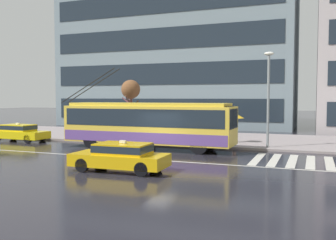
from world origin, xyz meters
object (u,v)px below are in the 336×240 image
object	(u,v)px
taxi_oncoming_near	(121,155)
street_tree_bare	(131,91)
pedestrian_at_shelter	(204,128)
taxi_queued_behind_bus	(19,132)
street_lamp	(268,90)
pedestrian_walking_past	(236,119)
trolleybus	(148,124)
pedestrian_approaching_curb	(154,119)

from	to	relation	value
taxi_oncoming_near	street_tree_bare	bearing A→B (deg)	114.85
taxi_oncoming_near	pedestrian_at_shelter	xyz separation A→B (m)	(0.71, 11.10, 0.41)
taxi_queued_behind_bus	street_lamp	world-z (taller)	street_lamp
taxi_oncoming_near	street_lamp	xyz separation A→B (m)	(5.34, 9.76, 3.06)
pedestrian_at_shelter	pedestrian_walking_past	xyz separation A→B (m)	(2.21, 0.47, 0.69)
pedestrian_walking_past	trolleybus	bearing A→B (deg)	-138.11
trolleybus	pedestrian_walking_past	xyz separation A→B (m)	(4.84, 4.34, 0.17)
pedestrian_at_shelter	street_lamp	size ratio (longest dim) A/B	0.27
trolleybus	taxi_oncoming_near	distance (m)	7.54
taxi_oncoming_near	pedestrian_walking_past	xyz separation A→B (m)	(2.93, 11.57, 1.10)
trolleybus	pedestrian_at_shelter	distance (m)	4.71
pedestrian_approaching_curb	trolleybus	bearing A→B (deg)	-75.36
pedestrian_walking_past	street_lamp	bearing A→B (deg)	-36.94
pedestrian_approaching_curb	street_tree_bare	size ratio (longest dim) A/B	0.44
taxi_oncoming_near	street_lamp	world-z (taller)	street_lamp
street_tree_bare	taxi_queued_behind_bus	bearing A→B (deg)	-147.01
taxi_oncoming_near	street_lamp	distance (m)	11.54
pedestrian_walking_past	street_tree_bare	distance (m)	8.83
taxi_queued_behind_bus	street_lamp	distance (m)	18.50
trolleybus	pedestrian_at_shelter	xyz separation A→B (m)	(2.62, 3.87, -0.52)
trolleybus	street_lamp	xyz separation A→B (m)	(7.25, 2.53, 2.13)
pedestrian_walking_past	street_lamp	distance (m)	3.60
pedestrian_approaching_curb	pedestrian_walking_past	xyz separation A→B (m)	(5.54, 1.64, 0.04)
pedestrian_at_shelter	pedestrian_approaching_curb	xyz separation A→B (m)	(-3.33, -1.17, 0.65)
pedestrian_at_shelter	street_tree_bare	bearing A→B (deg)	170.39
taxi_oncoming_near	pedestrian_approaching_curb	world-z (taller)	pedestrian_approaching_curb
taxi_queued_behind_bus	taxi_oncoming_near	size ratio (longest dim) A/B	1.03
taxi_oncoming_near	pedestrian_approaching_curb	distance (m)	10.33
pedestrian_approaching_curb	street_lamp	world-z (taller)	street_lamp
taxi_oncoming_near	pedestrian_walking_past	world-z (taller)	pedestrian_walking_past
taxi_queued_behind_bus	taxi_oncoming_near	xyz separation A→B (m)	(12.77, -7.56, 0.00)
pedestrian_at_shelter	street_tree_bare	distance (m)	6.99
pedestrian_walking_past	street_lamp	size ratio (longest dim) A/B	0.33
taxi_queued_behind_bus	pedestrian_at_shelter	xyz separation A→B (m)	(13.48, 3.55, 0.41)
pedestrian_at_shelter	pedestrian_approaching_curb	bearing A→B (deg)	-160.64
pedestrian_approaching_curb	street_tree_bare	bearing A→B (deg)	143.41
trolleybus	pedestrian_approaching_curb	distance (m)	2.79
pedestrian_walking_past	street_tree_bare	xyz separation A→B (m)	(-8.57, 0.61, 2.02)
taxi_oncoming_near	pedestrian_approaching_curb	bearing A→B (deg)	104.75
pedestrian_approaching_curb	street_tree_bare	xyz separation A→B (m)	(-3.03, 2.25, 2.07)
trolleybus	taxi_queued_behind_bus	size ratio (longest dim) A/B	2.66
trolleybus	pedestrian_walking_past	distance (m)	6.50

